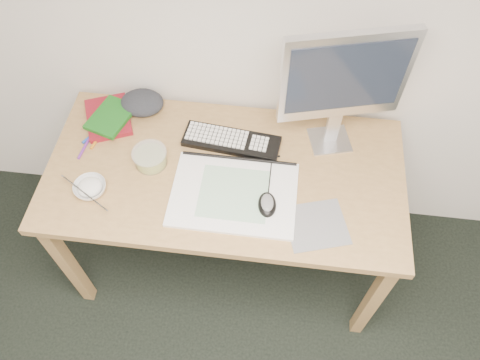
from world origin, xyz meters
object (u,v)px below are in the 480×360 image
object	(u,v)px
keyboard	(232,141)
sketchpad	(234,194)
desk	(225,183)
monitor	(344,80)
rice_bowl	(90,188)

from	to	relation	value
keyboard	sketchpad	bearing A→B (deg)	-74.34
desk	monitor	world-z (taller)	monitor
monitor	rice_bowl	distance (m)	1.01
rice_bowl	keyboard	bearing A→B (deg)	30.77
monitor	desk	bearing A→B (deg)	-168.04
desk	keyboard	bearing A→B (deg)	86.71
keyboard	monitor	distance (m)	0.51
desk	rice_bowl	xyz separation A→B (m)	(-0.49, -0.15, 0.10)
keyboard	desk	bearing A→B (deg)	-87.15
monitor	rice_bowl	world-z (taller)	monitor
desk	keyboard	distance (m)	0.17
desk	sketchpad	size ratio (longest dim) A/B	2.98
sketchpad	monitor	distance (m)	0.57
keyboard	monitor	xyz separation A→B (m)	(0.40, 0.06, 0.32)
desk	sketchpad	distance (m)	0.15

